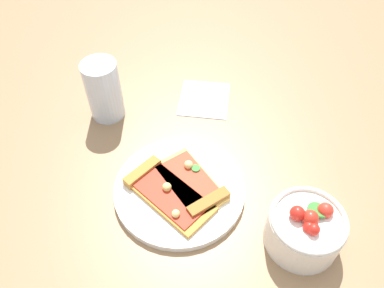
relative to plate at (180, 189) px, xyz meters
The scene contains 7 objects.
ground_plane 0.02m from the plate, 39.75° to the left, with size 2.40×2.40×0.00m, color #93704C.
plate is the anchor object (origin of this frame).
pizza_slice_near 0.03m from the plate, 68.33° to the right, with size 0.15×0.16×0.02m.
pizza_slice_far 0.03m from the plate, 128.81° to the left, with size 0.14×0.17×0.02m.
salad_bowl 0.22m from the plate, 101.89° to the right, with size 0.12×0.12×0.09m.
soda_glass 0.26m from the plate, 51.44° to the left, with size 0.07×0.07×0.13m.
paper_napkin 0.25m from the plate, ahead, with size 0.12×0.11×0.00m, color white.
Camera 1 is at (-0.38, -0.12, 0.59)m, focal length 35.92 mm.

